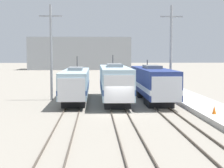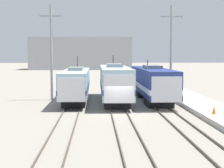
{
  "view_description": "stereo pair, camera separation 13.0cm",
  "coord_description": "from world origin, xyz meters",
  "px_view_note": "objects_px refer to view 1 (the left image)",
  "views": [
    {
      "loc": [
        -2.21,
        -33.3,
        5.38
      ],
      "look_at": [
        -0.49,
        4.16,
        2.39
      ],
      "focal_mm": 60.0,
      "sensor_mm": 36.0,
      "label": 1
    },
    {
      "loc": [
        -2.08,
        -33.31,
        5.38
      ],
      "look_at": [
        -0.49,
        4.16,
        2.39
      ],
      "focal_mm": 60.0,
      "sensor_mm": 36.0,
      "label": 2
    }
  ],
  "objects_px": {
    "catenary_tower_left": "(51,50)",
    "traffic_cone": "(214,110)",
    "locomotive_center": "(115,83)",
    "locomotive_far_left": "(76,84)",
    "locomotive_far_right": "(153,83)",
    "catenary_tower_right": "(171,50)"
  },
  "relations": [
    {
      "from": "catenary_tower_left",
      "to": "traffic_cone",
      "type": "distance_m",
      "value": 20.94
    },
    {
      "from": "locomotive_far_right",
      "to": "catenary_tower_right",
      "type": "distance_m",
      "value": 4.74
    },
    {
      "from": "locomotive_center",
      "to": "traffic_cone",
      "type": "relative_size",
      "value": 24.35
    },
    {
      "from": "locomotive_center",
      "to": "locomotive_far_right",
      "type": "height_order",
      "value": "locomotive_center"
    },
    {
      "from": "locomotive_far_right",
      "to": "locomotive_far_left",
      "type": "bearing_deg",
      "value": 179.71
    },
    {
      "from": "locomotive_far_left",
      "to": "catenary_tower_left",
      "type": "height_order",
      "value": "catenary_tower_left"
    },
    {
      "from": "catenary_tower_right",
      "to": "traffic_cone",
      "type": "distance_m",
      "value": 14.69
    },
    {
      "from": "locomotive_far_right",
      "to": "traffic_cone",
      "type": "height_order",
      "value": "locomotive_far_right"
    },
    {
      "from": "locomotive_far_left",
      "to": "locomotive_center",
      "type": "distance_m",
      "value": 4.46
    },
    {
      "from": "catenary_tower_left",
      "to": "catenary_tower_right",
      "type": "bearing_deg",
      "value": 0.0
    },
    {
      "from": "catenary_tower_right",
      "to": "locomotive_far_right",
      "type": "bearing_deg",
      "value": -144.77
    },
    {
      "from": "locomotive_far_left",
      "to": "catenary_tower_left",
      "type": "bearing_deg",
      "value": 150.36
    },
    {
      "from": "locomotive_far_left",
      "to": "locomotive_far_right",
      "type": "relative_size",
      "value": 0.91
    },
    {
      "from": "locomotive_far_left",
      "to": "catenary_tower_left",
      "type": "distance_m",
      "value": 5.07
    },
    {
      "from": "locomotive_far_left",
      "to": "locomotive_center",
      "type": "relative_size",
      "value": 0.96
    },
    {
      "from": "locomotive_far_left",
      "to": "locomotive_far_right",
      "type": "height_order",
      "value": "locomotive_far_left"
    },
    {
      "from": "locomotive_far_right",
      "to": "traffic_cone",
      "type": "xyz_separation_m",
      "value": [
        3.26,
        -12.06,
        -1.34
      ]
    },
    {
      "from": "locomotive_center",
      "to": "catenary_tower_left",
      "type": "xyz_separation_m",
      "value": [
        -7.3,
        2.37,
        3.63
      ]
    },
    {
      "from": "locomotive_center",
      "to": "locomotive_far_right",
      "type": "xyz_separation_m",
      "value": [
        4.4,
        0.68,
        -0.09
      ]
    },
    {
      "from": "locomotive_center",
      "to": "catenary_tower_left",
      "type": "relative_size",
      "value": 1.53
    },
    {
      "from": "locomotive_center",
      "to": "traffic_cone",
      "type": "height_order",
      "value": "locomotive_center"
    },
    {
      "from": "catenary_tower_left",
      "to": "catenary_tower_right",
      "type": "relative_size",
      "value": 1.0
    }
  ]
}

